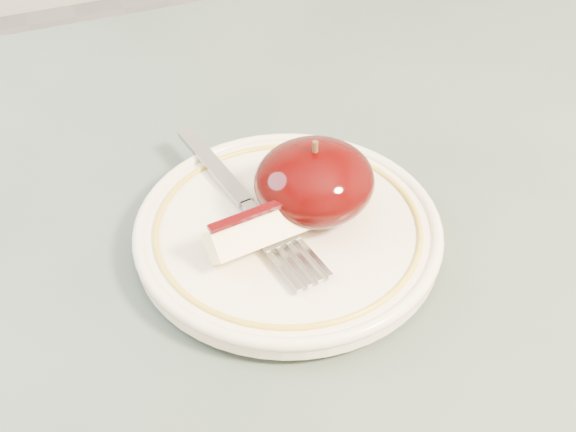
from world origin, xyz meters
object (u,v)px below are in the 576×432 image
object	(u,v)px
plate	(288,231)
fork	(247,204)
apple_half	(314,182)
table	(372,390)

from	to	relation	value
plate	fork	distance (m)	0.04
apple_half	fork	size ratio (longest dim) A/B	0.44
plate	apple_half	size ratio (longest dim) A/B	2.55
apple_half	fork	world-z (taller)	apple_half
table	plate	world-z (taller)	plate
table	apple_half	xyz separation A→B (m)	(-0.01, 0.09, 0.13)
plate	table	bearing A→B (deg)	-65.23
plate	apple_half	xyz separation A→B (m)	(0.02, 0.01, 0.03)
apple_half	fork	bearing A→B (deg)	158.50
table	plate	bearing A→B (deg)	114.77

